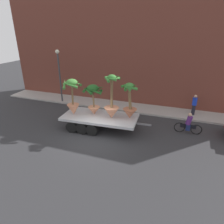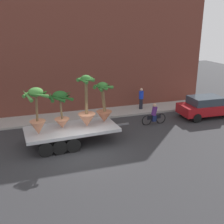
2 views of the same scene
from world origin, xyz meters
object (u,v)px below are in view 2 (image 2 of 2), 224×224
Objects in this scene: parked_car at (207,106)px; potted_palm_extra at (61,108)px; cyclist at (154,115)px; potted_palm_rear at (104,105)px; flatbed_trailer at (68,132)px; pedestrian_near_gate at (141,98)px; potted_palm_middle at (37,112)px; potted_palm_front at (87,110)px.

potted_palm_extra is at bearing -172.66° from parked_car.
potted_palm_extra is 1.19× the size of cyclist.
potted_palm_rear is at bearing 4.82° from potted_palm_extra.
pedestrian_near_gate reaches higher than flatbed_trailer.
potted_palm_front is (2.78, 0.33, -0.24)m from potted_palm_middle.
pedestrian_near_gate is at bearing 30.47° from potted_palm_middle.
potted_palm_middle is (-1.62, -0.37, 1.49)m from flatbed_trailer.
flatbed_trailer is 2.43× the size of potted_palm_middle.
potted_palm_extra reaches higher than parked_car.
cyclist is at bearing -177.47° from parked_car.
potted_palm_front is at bearing 6.88° from potted_palm_middle.
flatbed_trailer is at bearing -170.55° from potted_palm_rear.
potted_palm_extra is 8.23m from pedestrian_near_gate.
potted_palm_middle is 0.86× the size of potted_palm_front.
cyclist is at bearing 14.18° from potted_palm_rear.
pedestrian_near_gate is at bearing 32.04° from potted_palm_extra.
potted_palm_middle is 1.19× the size of potted_palm_extra.
parked_car is (9.51, 1.61, -1.18)m from potted_palm_front.
potted_palm_front reaches higher than cyclist.
cyclist is (5.08, 1.41, -1.34)m from potted_palm_front.
cyclist is 1.08× the size of pedestrian_near_gate.
potted_palm_rear is 1.35× the size of cyclist.
flatbed_trailer is at bearing 12.75° from potted_palm_middle.
potted_palm_front is 1.46m from potted_palm_extra.
cyclist is (3.94, 1.00, -1.36)m from potted_palm_rear.
flatbed_trailer is 2.89× the size of potted_palm_extra.
cyclist is (6.24, 1.38, -0.09)m from flatbed_trailer.
potted_palm_rear is 8.54m from parked_car.
pedestrian_near_gate is at bearing 39.55° from potted_palm_front.
potted_palm_middle is 0.61× the size of parked_car.
pedestrian_near_gate is (4.33, 4.11, -0.99)m from potted_palm_rear.
potted_palm_front is 1.65× the size of cyclist.
potted_palm_middle reaches higher than potted_palm_rear.
pedestrian_near_gate is (8.25, 4.85, -1.20)m from potted_palm_middle.
potted_palm_middle is at bearing -167.48° from cyclist.
pedestrian_near_gate is (0.39, 3.11, 0.37)m from cyclist.
potted_palm_front is 9.72m from parked_car.
potted_palm_middle is 12.52m from parked_car.
flatbed_trailer is 3.71× the size of pedestrian_near_gate.
potted_palm_front is at bearing -170.41° from parked_car.
potted_palm_extra is at bearing -147.96° from pedestrian_near_gate.
cyclist is (7.86, 1.75, -1.58)m from potted_palm_middle.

